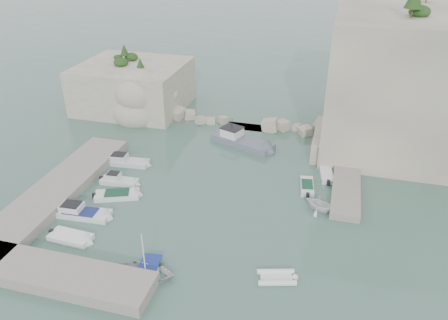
% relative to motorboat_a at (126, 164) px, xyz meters
% --- Properties ---
extents(ground, '(400.00, 400.00, 0.00)m').
position_rel_motorboat_a_xyz_m(ground, '(12.83, -7.15, 0.00)').
color(ground, '#496D60').
rests_on(ground, ground).
extents(cliff_east, '(26.00, 22.00, 17.00)m').
position_rel_motorboat_a_xyz_m(cliff_east, '(35.83, 15.85, 8.50)').
color(cliff_east, beige).
rests_on(cliff_east, ground).
extents(cliff_terrace, '(8.00, 10.00, 2.50)m').
position_rel_motorboat_a_xyz_m(cliff_terrace, '(25.83, 10.85, 1.25)').
color(cliff_terrace, beige).
rests_on(cliff_terrace, ground).
extents(outcrop_west, '(16.00, 14.00, 7.00)m').
position_rel_motorboat_a_xyz_m(outcrop_west, '(-7.17, 17.85, 3.50)').
color(outcrop_west, beige).
rests_on(outcrop_west, ground).
extents(quay_west, '(5.00, 24.00, 1.10)m').
position_rel_motorboat_a_xyz_m(quay_west, '(-4.17, -8.15, 0.55)').
color(quay_west, '#9E9689').
rests_on(quay_west, ground).
extents(quay_south, '(18.00, 4.00, 1.10)m').
position_rel_motorboat_a_xyz_m(quay_south, '(2.83, -19.65, 0.55)').
color(quay_south, '#9E9689').
rests_on(quay_south, ground).
extents(ledge_east, '(3.00, 16.00, 0.80)m').
position_rel_motorboat_a_xyz_m(ledge_east, '(26.33, 2.85, 0.40)').
color(ledge_east, '#9E9689').
rests_on(ledge_east, ground).
extents(breakwater, '(28.00, 3.00, 1.40)m').
position_rel_motorboat_a_xyz_m(breakwater, '(11.83, 14.85, 0.70)').
color(breakwater, beige).
rests_on(breakwater, ground).
extents(motorboat_a, '(6.39, 2.39, 1.40)m').
position_rel_motorboat_a_xyz_m(motorboat_a, '(0.00, 0.00, 0.00)').
color(motorboat_a, silver).
rests_on(motorboat_a, ground).
extents(motorboat_b, '(4.77, 1.79, 1.40)m').
position_rel_motorboat_a_xyz_m(motorboat_b, '(1.34, -4.37, 0.00)').
color(motorboat_b, silver).
rests_on(motorboat_b, ground).
extents(motorboat_c, '(5.49, 3.62, 0.70)m').
position_rel_motorboat_a_xyz_m(motorboat_c, '(2.42, -7.00, 0.00)').
color(motorboat_c, white).
rests_on(motorboat_c, ground).
extents(motorboat_d, '(6.84, 2.44, 1.40)m').
position_rel_motorboat_a_xyz_m(motorboat_d, '(0.47, -11.06, 0.00)').
color(motorboat_d, white).
rests_on(motorboat_d, ground).
extents(motorboat_e, '(4.55, 2.07, 0.70)m').
position_rel_motorboat_a_xyz_m(motorboat_e, '(1.61, -14.74, 0.00)').
color(motorboat_e, white).
rests_on(motorboat_e, ground).
extents(rowboat, '(5.46, 4.19, 1.05)m').
position_rel_motorboat_a_xyz_m(rowboat, '(10.45, -17.42, 0.00)').
color(rowboat, white).
rests_on(rowboat, ground).
extents(inflatable_dinghy, '(3.78, 2.56, 0.44)m').
position_rel_motorboat_a_xyz_m(inflatable_dinghy, '(21.07, -14.79, 0.00)').
color(inflatable_dinghy, white).
rests_on(inflatable_dinghy, ground).
extents(tender_east_a, '(4.23, 3.99, 1.77)m').
position_rel_motorboat_a_xyz_m(tender_east_a, '(23.77, -3.65, 0.00)').
color(tender_east_a, white).
rests_on(tender_east_a, ground).
extents(tender_east_b, '(1.99, 4.35, 0.70)m').
position_rel_motorboat_a_xyz_m(tender_east_b, '(22.11, 0.14, 0.00)').
color(tender_east_b, silver).
rests_on(tender_east_b, ground).
extents(tender_east_c, '(2.07, 4.43, 0.70)m').
position_rel_motorboat_a_xyz_m(tender_east_c, '(24.03, 3.46, 0.00)').
color(tender_east_c, white).
rests_on(tender_east_c, ground).
extents(tender_east_d, '(4.23, 1.66, 1.62)m').
position_rel_motorboat_a_xyz_m(tender_east_d, '(24.14, 6.85, 0.00)').
color(tender_east_d, white).
rests_on(tender_east_d, ground).
extents(work_boat, '(9.90, 6.01, 2.20)m').
position_rel_motorboat_a_xyz_m(work_boat, '(12.65, 8.99, 0.00)').
color(work_boat, slate).
rests_on(work_boat, ground).
extents(rowboat_mast, '(0.10, 0.10, 4.20)m').
position_rel_motorboat_a_xyz_m(rowboat_mast, '(10.45, -17.42, 2.62)').
color(rowboat_mast, white).
rests_on(rowboat_mast, rowboat).
extents(vegetation, '(53.48, 13.88, 13.40)m').
position_rel_motorboat_a_xyz_m(vegetation, '(30.66, 17.25, 17.93)').
color(vegetation, '#1E4219').
rests_on(vegetation, ground).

